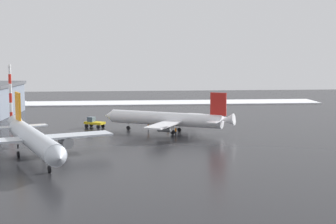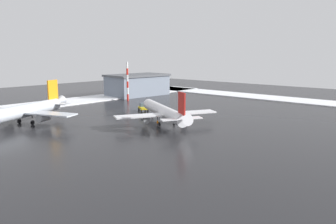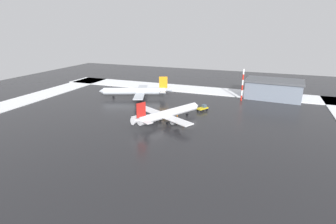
# 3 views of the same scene
# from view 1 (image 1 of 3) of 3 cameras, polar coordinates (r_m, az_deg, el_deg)

# --- Properties ---
(ground_plane) EXTENTS (240.00, 240.00, 0.00)m
(ground_plane) POSITION_cam_1_polar(r_m,az_deg,el_deg) (108.13, -0.33, -2.64)
(ground_plane) COLOR #232326
(snow_bank_left) EXTENTS (14.00, 116.00, 0.29)m
(snow_bank_left) POSITION_cam_1_polar(r_m,az_deg,el_deg) (174.40, -2.23, 1.04)
(snow_bank_left) COLOR white
(snow_bank_left) RESTS_ON ground_plane
(airplane_parked_starboard) EXTENTS (24.05, 28.19, 9.10)m
(airplane_parked_starboard) POSITION_cam_1_polar(r_m,az_deg,el_deg) (111.70, 0.04, -0.78)
(airplane_parked_starboard) COLOR white
(airplane_parked_starboard) RESTS_ON ground_plane
(airplane_foreground_jet) EXTENTS (32.75, 27.71, 10.13)m
(airplane_foreground_jet) POSITION_cam_1_polar(r_m,az_deg,el_deg) (87.67, -14.73, -2.90)
(airplane_foreground_jet) COLOR silver
(airplane_foreground_jet) RESTS_ON ground_plane
(pushback_tug) EXTENTS (4.22, 5.08, 2.50)m
(pushback_tug) POSITION_cam_1_polar(r_m,az_deg,el_deg) (120.21, -8.23, -1.13)
(pushback_tug) COLOR gold
(pushback_tug) RESTS_ON ground_plane
(ground_crew_by_nose_gear) EXTENTS (0.36, 0.36, 1.71)m
(ground_crew_by_nose_gear) POSITION_cam_1_polar(r_m,az_deg,el_deg) (113.75, -2.20, -1.68)
(ground_crew_by_nose_gear) COLOR black
(ground_crew_by_nose_gear) RESTS_ON ground_plane
(ground_crew_near_tug) EXTENTS (0.36, 0.36, 1.71)m
(ground_crew_near_tug) POSITION_cam_1_polar(r_m,az_deg,el_deg) (108.48, 0.86, -2.09)
(ground_crew_near_tug) COLOR black
(ground_crew_near_tug) RESTS_ON ground_plane
(ground_crew_beside_wing) EXTENTS (0.36, 0.36, 1.71)m
(ground_crew_beside_wing) POSITION_cam_1_polar(r_m,az_deg,el_deg) (117.75, -0.01, -1.38)
(ground_crew_beside_wing) COLOR black
(ground_crew_beside_wing) RESTS_ON ground_plane
(antenna_mast) EXTENTS (0.70, 0.70, 14.33)m
(antenna_mast) POSITION_cam_1_polar(r_m,az_deg,el_deg) (134.86, -17.07, 2.02)
(antenna_mast) COLOR red
(antenna_mast) RESTS_ON ground_plane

